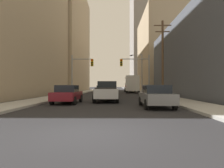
{
  "coord_description": "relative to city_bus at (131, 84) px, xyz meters",
  "views": [
    {
      "loc": [
        0.75,
        -5.77,
        1.47
      ],
      "look_at": [
        0.0,
        35.4,
        1.83
      ],
      "focal_mm": 30.43,
      "sensor_mm": 36.0,
      "label": 1
    }
  ],
  "objects": [
    {
      "name": "sedan_grey",
      "position": [
        -0.69,
        -28.15,
        -1.16
      ],
      "size": [
        1.95,
        4.2,
        1.52
      ],
      "color": "slate",
      "rests_on": "ground"
    },
    {
      "name": "building_right_mid_block",
      "position": [
        14.6,
        12.27,
        8.48
      ],
      "size": [
        21.19,
        21.7,
        20.83
      ],
      "primitive_type": "cube",
      "color": "tan",
      "rests_on": "ground"
    },
    {
      "name": "sidewalk_left",
      "position": [
        -10.71,
        14.72,
        -1.85
      ],
      "size": [
        2.89,
        160.0,
        0.15
      ],
      "primitive_type": "cube",
      "color": "#9E9E99",
      "rests_on": "ground"
    },
    {
      "name": "building_left_mid_office",
      "position": [
        -23.0,
        12.48,
        12.56
      ],
      "size": [
        20.7,
        27.47,
        28.98
      ],
      "primitive_type": "cube",
      "color": "tan",
      "rests_on": "ground"
    },
    {
      "name": "sedan_red",
      "position": [
        -4.24,
        -5.41,
        -1.16
      ],
      "size": [
        1.95,
        4.23,
        1.52
      ],
      "color": "maroon",
      "rests_on": "ground"
    },
    {
      "name": "sedan_beige",
      "position": [
        -4.29,
        -14.02,
        -1.16
      ],
      "size": [
        1.95,
        4.24,
        1.52
      ],
      "color": "#C6B793",
      "rests_on": "ground"
    },
    {
      "name": "ground_plane",
      "position": [
        -4.19,
        -35.28,
        -1.93
      ],
      "size": [
        400.0,
        400.0,
        0.0
      ],
      "primitive_type": "plane",
      "color": "black"
    },
    {
      "name": "street_lamp_right",
      "position": [
        1.21,
        -5.03,
        2.61
      ],
      "size": [
        2.41,
        0.32,
        7.5
      ],
      "color": "gray",
      "rests_on": "ground"
    },
    {
      "name": "building_right_far_highrise",
      "position": [
        13.23,
        56.55,
        26.47
      ],
      "size": [
        16.79,
        24.68,
        56.8
      ],
      "primitive_type": "cube",
      "color": "gray",
      "rests_on": "ground"
    },
    {
      "name": "traffic_signal_near_right",
      "position": [
        -0.38,
        -13.2,
        2.14
      ],
      "size": [
        4.35,
        0.44,
        6.0
      ],
      "color": "gray",
      "rests_on": "ground"
    },
    {
      "name": "pickup_truck_silver",
      "position": [
        -4.26,
        -23.16,
        -1.0
      ],
      "size": [
        2.2,
        5.44,
        1.9
      ],
      "color": "#B7BABF",
      "rests_on": "ground"
    },
    {
      "name": "utility_pole_right",
      "position": [
        2.62,
        -16.65,
        3.26
      ],
      "size": [
        2.2,
        0.28,
        9.82
      ],
      "color": "brown",
      "rests_on": "ground"
    },
    {
      "name": "sedan_maroon",
      "position": [
        -7.45,
        -25.29,
        -1.16
      ],
      "size": [
        1.95,
        4.2,
        1.52
      ],
      "color": "maroon",
      "rests_on": "ground"
    },
    {
      "name": "traffic_signal_near_left",
      "position": [
        -8.5,
        -13.2,
        2.09
      ],
      "size": [
        3.26,
        0.44,
        6.0
      ],
      "color": "gray",
      "rests_on": "ground"
    },
    {
      "name": "sedan_black",
      "position": [
        -7.65,
        10.15,
        -1.16
      ],
      "size": [
        1.95,
        4.22,
        1.52
      ],
      "color": "black",
      "rests_on": "ground"
    },
    {
      "name": "city_bus",
      "position": [
        0.0,
        0.0,
        0.0
      ],
      "size": [
        2.94,
        11.59,
        3.4
      ],
      "color": "silver",
      "rests_on": "ground"
    },
    {
      "name": "sidewalk_right",
      "position": [
        2.33,
        14.72,
        -1.85
      ],
      "size": [
        2.89,
        160.0,
        0.15
      ],
      "primitive_type": "cube",
      "color": "#9E9E99",
      "rests_on": "ground"
    }
  ]
}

